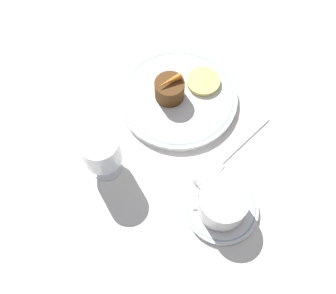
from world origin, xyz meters
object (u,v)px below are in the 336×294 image
(wine_glass, at_px, (102,152))
(dinner_plate, at_px, (178,97))
(coffee_cup, at_px, (223,203))
(dessert_cake, at_px, (170,89))
(fork, at_px, (230,154))

(wine_glass, bearing_deg, dinner_plate, -90.77)
(coffee_cup, bearing_deg, dessert_cake, -27.70)
(fork, relative_size, dessert_cake, 3.12)
(dessert_cake, bearing_deg, wine_glass, 93.23)
(dinner_plate, height_order, fork, dinner_plate)
(fork, height_order, dessert_cake, dessert_cake)
(wine_glass, relative_size, dessert_cake, 1.68)
(dessert_cake, bearing_deg, dinner_plate, -140.62)
(dinner_plate, bearing_deg, coffee_cup, 148.54)
(fork, bearing_deg, dessert_cake, -6.26)
(coffee_cup, height_order, dessert_cake, coffee_cup)
(coffee_cup, xyz_separation_m, dessert_cake, (0.24, -0.13, -0.00))
(fork, xyz_separation_m, dessert_cake, (0.18, -0.02, 0.03))
(wine_glass, xyz_separation_m, dessert_cake, (0.01, -0.20, -0.03))
(coffee_cup, bearing_deg, dinner_plate, -31.46)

